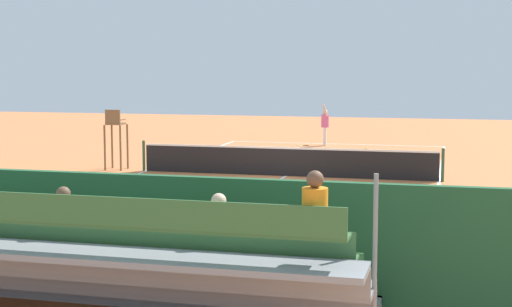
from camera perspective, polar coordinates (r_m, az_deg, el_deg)
name	(u,v)px	position (r m, az deg, el deg)	size (l,w,h in m)	color
ground_plane	(286,176)	(25.77, 2.23, -1.68)	(60.00, 60.00, 0.00)	#D17542
court_line_markings	(286,176)	(25.81, 2.24, -1.66)	(10.10, 22.20, 0.01)	white
tennis_net	(286,161)	(25.71, 2.23, -0.57)	(10.30, 0.10, 1.07)	black
backdrop_wall	(98,235)	(12.48, -11.63, -5.96)	(18.00, 0.16, 2.00)	#235633
bleacher_stand	(59,260)	(11.32, -14.42, -7.67)	(9.06, 2.40, 2.48)	gray
umpire_chair	(115,133)	(27.66, -10.39, 1.52)	(0.67, 0.67, 2.14)	brown
courtside_bench	(227,259)	(12.56, -2.18, -7.82)	(1.80, 0.40, 0.93)	#234C2D
equipment_bag	(140,278)	(13.03, -8.60, -9.08)	(0.90, 0.36, 0.36)	#334C8C
tennis_player	(325,124)	(35.60, 5.14, 2.21)	(0.41, 0.55, 1.93)	white
tennis_racket	(301,146)	(35.48, 3.32, 0.59)	(0.58, 0.41, 0.03)	black
tennis_ball_near	(366,148)	(34.40, 8.12, 0.38)	(0.07, 0.07, 0.07)	#CCDB33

